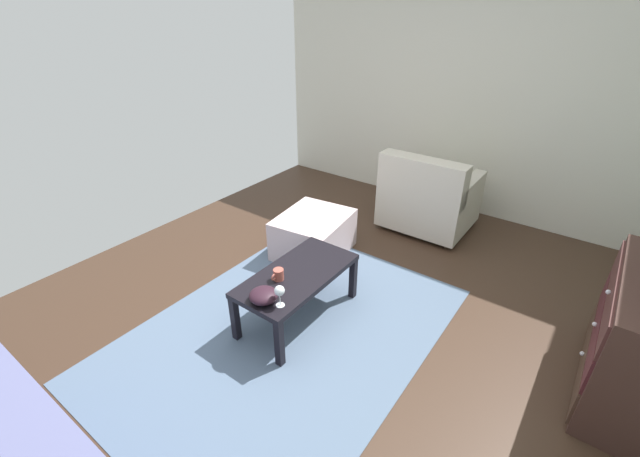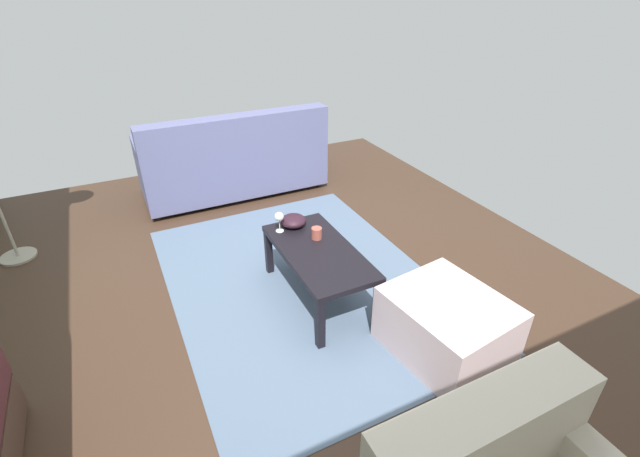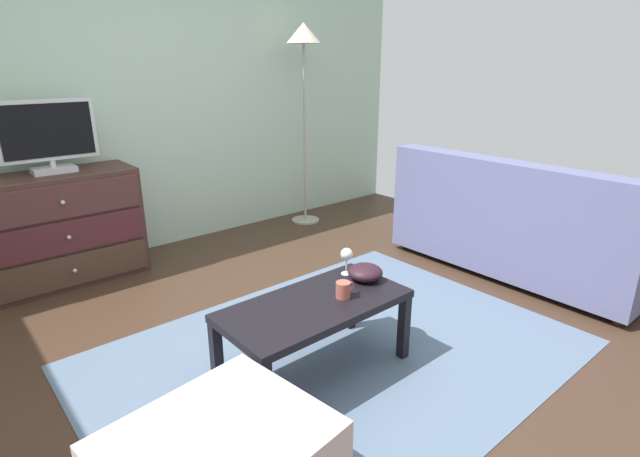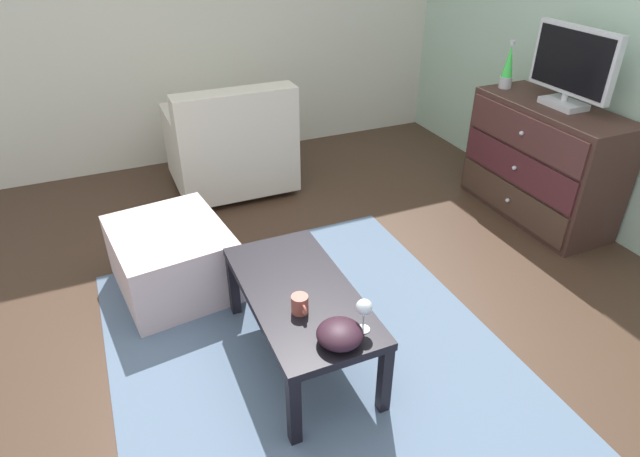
{
  "view_description": "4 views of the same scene",
  "coord_description": "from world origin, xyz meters",
  "px_view_note": "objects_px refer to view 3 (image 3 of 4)",
  "views": [
    {
      "loc": [
        1.91,
        1.38,
        2.17
      ],
      "look_at": [
        -0.24,
        -0.21,
        0.69
      ],
      "focal_mm": 23.03,
      "sensor_mm": 36.0,
      "label": 1
    },
    {
      "loc": [
        -2.31,
        0.89,
        2.08
      ],
      "look_at": [
        0.0,
        -0.26,
        0.58
      ],
      "focal_mm": 24.78,
      "sensor_mm": 36.0,
      "label": 2
    },
    {
      "loc": [
        -1.4,
        -1.92,
        1.56
      ],
      "look_at": [
        0.15,
        -0.1,
        0.73
      ],
      "focal_mm": 27.25,
      "sensor_mm": 36.0,
      "label": 3
    },
    {
      "loc": [
        1.83,
        -0.93,
        1.94
      ],
      "look_at": [
        -0.14,
        -0.08,
        0.63
      ],
      "focal_mm": 29.82,
      "sensor_mm": 36.0,
      "label": 4
    }
  ],
  "objects_px": {
    "coffee_table": "(315,311)",
    "wine_glass": "(347,255)",
    "mug": "(344,290)",
    "standing_lamp": "(304,54)",
    "dresser": "(60,229)",
    "couch_large": "(518,228)",
    "bowl_decorative": "(365,272)",
    "tv": "(48,135)"
  },
  "relations": [
    {
      "from": "coffee_table",
      "to": "wine_glass",
      "type": "xyz_separation_m",
      "value": [
        0.36,
        0.15,
        0.17
      ]
    },
    {
      "from": "mug",
      "to": "standing_lamp",
      "type": "bearing_deg",
      "value": 55.58
    },
    {
      "from": "dresser",
      "to": "couch_large",
      "type": "distance_m",
      "value": 3.42
    },
    {
      "from": "wine_glass",
      "to": "bowl_decorative",
      "type": "xyz_separation_m",
      "value": [
        0.03,
        -0.12,
        -0.07
      ]
    },
    {
      "from": "couch_large",
      "to": "bowl_decorative",
      "type": "bearing_deg",
      "value": 179.43
    },
    {
      "from": "dresser",
      "to": "wine_glass",
      "type": "distance_m",
      "value": 2.2
    },
    {
      "from": "tv",
      "to": "mug",
      "type": "height_order",
      "value": "tv"
    },
    {
      "from": "dresser",
      "to": "tv",
      "type": "distance_m",
      "value": 0.67
    },
    {
      "from": "tv",
      "to": "couch_large",
      "type": "relative_size",
      "value": 0.34
    },
    {
      "from": "standing_lamp",
      "to": "bowl_decorative",
      "type": "bearing_deg",
      "value": -120.71
    },
    {
      "from": "coffee_table",
      "to": "bowl_decorative",
      "type": "bearing_deg",
      "value": 3.56
    },
    {
      "from": "tv",
      "to": "mug",
      "type": "relative_size",
      "value": 5.53
    },
    {
      "from": "coffee_table",
      "to": "mug",
      "type": "height_order",
      "value": "mug"
    },
    {
      "from": "coffee_table",
      "to": "mug",
      "type": "xyz_separation_m",
      "value": [
        0.15,
        -0.06,
        0.1
      ]
    },
    {
      "from": "wine_glass",
      "to": "coffee_table",
      "type": "bearing_deg",
      "value": -157.74
    },
    {
      "from": "coffee_table",
      "to": "wine_glass",
      "type": "relative_size",
      "value": 6.19
    },
    {
      "from": "dresser",
      "to": "coffee_table",
      "type": "height_order",
      "value": "dresser"
    },
    {
      "from": "coffee_table",
      "to": "standing_lamp",
      "type": "distance_m",
      "value": 2.88
    },
    {
      "from": "wine_glass",
      "to": "couch_large",
      "type": "distance_m",
      "value": 1.7
    },
    {
      "from": "standing_lamp",
      "to": "tv",
      "type": "bearing_deg",
      "value": 178.13
    },
    {
      "from": "wine_glass",
      "to": "mug",
      "type": "height_order",
      "value": "wine_glass"
    },
    {
      "from": "dresser",
      "to": "standing_lamp",
      "type": "bearing_deg",
      "value": -1.23
    },
    {
      "from": "bowl_decorative",
      "to": "dresser",
      "type": "bearing_deg",
      "value": 117.16
    },
    {
      "from": "bowl_decorative",
      "to": "wine_glass",
      "type": "bearing_deg",
      "value": 102.74
    },
    {
      "from": "mug",
      "to": "couch_large",
      "type": "relative_size",
      "value": 0.06
    },
    {
      "from": "tv",
      "to": "couch_large",
      "type": "distance_m",
      "value": 3.48
    },
    {
      "from": "tv",
      "to": "mug",
      "type": "bearing_deg",
      "value": -70.12
    },
    {
      "from": "dresser",
      "to": "standing_lamp",
      "type": "distance_m",
      "value": 2.57
    },
    {
      "from": "tv",
      "to": "wine_glass",
      "type": "height_order",
      "value": "tv"
    },
    {
      "from": "coffee_table",
      "to": "bowl_decorative",
      "type": "height_order",
      "value": "bowl_decorative"
    },
    {
      "from": "wine_glass",
      "to": "couch_large",
      "type": "xyz_separation_m",
      "value": [
        1.68,
        -0.14,
        -0.18
      ]
    },
    {
      "from": "wine_glass",
      "to": "mug",
      "type": "relative_size",
      "value": 1.38
    },
    {
      "from": "coffee_table",
      "to": "standing_lamp",
      "type": "xyz_separation_m",
      "value": [
        1.58,
        2.04,
        1.27
      ]
    },
    {
      "from": "dresser",
      "to": "bowl_decorative",
      "type": "relative_size",
      "value": 5.68
    },
    {
      "from": "dresser",
      "to": "mug",
      "type": "height_order",
      "value": "dresser"
    },
    {
      "from": "bowl_decorative",
      "to": "couch_large",
      "type": "height_order",
      "value": "couch_large"
    },
    {
      "from": "wine_glass",
      "to": "bowl_decorative",
      "type": "height_order",
      "value": "wine_glass"
    },
    {
      "from": "dresser",
      "to": "couch_large",
      "type": "bearing_deg",
      "value": -37.45
    },
    {
      "from": "dresser",
      "to": "tv",
      "type": "bearing_deg",
      "value": 32.78
    },
    {
      "from": "tv",
      "to": "coffee_table",
      "type": "height_order",
      "value": "tv"
    },
    {
      "from": "tv",
      "to": "couch_large",
      "type": "height_order",
      "value": "tv"
    },
    {
      "from": "tv",
      "to": "coffee_table",
      "type": "relative_size",
      "value": 0.65
    }
  ]
}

